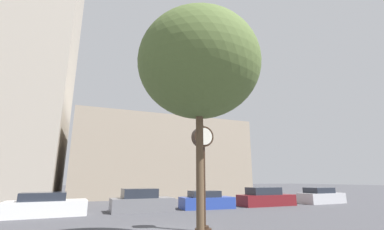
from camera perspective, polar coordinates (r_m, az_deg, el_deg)
The scene contains 9 objects.
building_tall_tower at distance 38.90m, azimuth -32.25°, elevation 14.68°, with size 10.31×12.00×38.79m.
building_storefront_row at distance 35.13m, azimuth -7.37°, elevation -9.64°, with size 21.12×12.00×9.50m.
street_clock at distance 11.31m, azimuth 2.37°, elevation -10.23°, with size 0.90×0.69×4.46m.
car_white at distance 17.93m, azimuth -29.74°, elevation -17.14°, with size 4.43×2.14×1.33m.
car_grey at distance 18.37m, azimuth -11.19°, elevation -18.38°, with size 4.09×1.92×1.47m.
car_blue at distance 19.87m, azimuth 3.18°, elevation -18.51°, with size 3.93×1.93×1.26m.
car_maroon at distance 22.65m, azimuth 16.05°, elevation -17.29°, with size 4.66×1.72×1.44m.
car_silver at distance 26.74m, azimuth 26.72°, elevation -15.87°, with size 4.15×1.97×1.36m.
bare_tree at distance 9.10m, azimuth 1.59°, elevation 11.09°, with size 4.22×4.22×7.84m.
Camera 1 is at (-2.74, -9.89, 2.05)m, focal length 24.00 mm.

